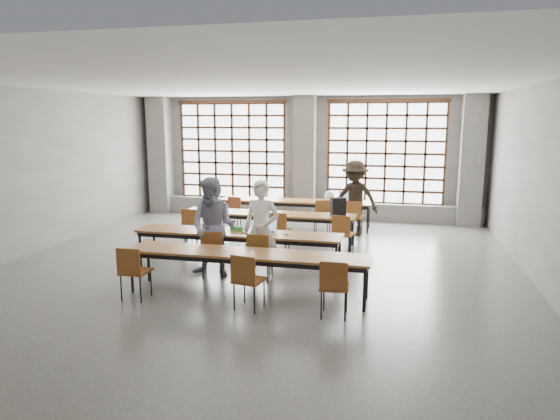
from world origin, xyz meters
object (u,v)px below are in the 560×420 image
object	(u,v)px
red_pouch	(135,268)
chair_front_left	(213,249)
chair_mid_left	(192,223)
chair_mid_right	(343,231)
desk_row_a	(295,203)
chair_back_left	(237,209)
chair_back_right	(353,214)
chair_near_right	(334,283)
desk_row_d	(247,256)
chair_near_left	(133,268)
mouse	(286,234)
student_female	(214,227)
chair_front_right	(260,252)
laptop_back	(346,199)
backpack	(338,207)
desk_row_b	(268,216)
chair_back_mid	(323,213)
student_back	(355,198)
phone	(246,233)
plastic_bag	(329,196)
chair_mid_centre	(279,228)
student_male	(261,230)
laptop_front	(267,229)
chair_near_mid	(247,276)
desk_row_c	(238,235)
green_box	(237,229)

from	to	relation	value
red_pouch	chair_front_left	bearing A→B (deg)	57.55
chair_mid_left	chair_mid_right	world-z (taller)	same
desk_row_a	chair_back_left	world-z (taller)	chair_back_left
chair_back_right	chair_near_right	size ratio (longest dim) A/B	1.00
desk_row_d	chair_back_left	world-z (taller)	chair_back_left
chair_back_left	chair_near_left	distance (m)	5.31
mouse	student_female	bearing A→B (deg)	-158.99
desk_row_d	chair_mid_right	xyz separation A→B (m)	(1.26, 2.78, -0.13)
chair_front_right	chair_back_left	bearing A→B (deg)	113.36
chair_mid_left	student_female	distance (m)	2.30
laptop_back	chair_near_right	bearing A→B (deg)	-85.86
chair_back_right	backpack	bearing A→B (deg)	-101.47
desk_row_b	chair_back_mid	size ratio (longest dim) A/B	4.55
backpack	desk_row_b	bearing A→B (deg)	157.16
chair_back_mid	chair_mid_left	xyz separation A→B (m)	(-2.69, -1.90, 0.00)
student_back	chair_near_left	bearing A→B (deg)	-104.58
chair_back_left	student_female	xyz separation A→B (m)	(0.80, -3.80, 0.38)
chair_back_right	chair_back_mid	bearing A→B (deg)	179.78
student_back	phone	size ratio (longest dim) A/B	14.25
chair_back_left	mouse	bearing A→B (deg)	-58.36
chair_mid_right	mouse	bearing A→B (deg)	-122.28
laptop_back	mouse	world-z (taller)	laptop_back
chair_near_right	laptop_back	distance (m)	6.06
chair_front_left	student_back	size ratio (longest dim) A/B	0.47
chair_front_right	plastic_bag	distance (m)	4.66
phone	backpack	xyz separation A→B (m)	(1.49, 2.18, 0.19)
chair_back_mid	mouse	xyz separation A→B (m)	(-0.20, -3.32, 0.21)
chair_back_right	chair_mid_centre	distance (m)	2.39
student_male	laptop_front	xyz separation A→B (m)	(-0.06, 0.61, -0.11)
red_pouch	phone	bearing A→B (deg)	54.79
student_male	phone	bearing A→B (deg)	139.96
desk_row_a	desk_row_d	xyz separation A→B (m)	(0.27, -5.30, 0.00)
desk_row_b	chair_near_mid	bearing A→B (deg)	-80.01
chair_mid_left	chair_mid_right	xyz separation A→B (m)	(3.39, 0.00, 0.00)
student_back	laptop_front	size ratio (longest dim) A/B	4.80
chair_back_mid	chair_back_right	world-z (taller)	same
chair_back_right	chair_front_right	world-z (taller)	same
desk_row_a	laptop_front	distance (m)	3.83
chair_mid_centre	chair_near_right	bearing A→B (deg)	-64.47
desk_row_c	chair_front_right	distance (m)	0.88
student_male	student_female	distance (m)	0.90
desk_row_b	chair_back_right	xyz separation A→B (m)	(1.85, 1.27, -0.13)
chair_mid_centre	chair_near_mid	xyz separation A→B (m)	(0.31, -3.41, 0.00)
chair_mid_right	green_box	size ratio (longest dim) A/B	3.52
laptop_front	chair_near_right	bearing A→B (deg)	-53.69
desk_row_a	desk_row_b	bearing A→B (deg)	-97.67
chair_mid_left	chair_near_mid	world-z (taller)	same
laptop_front	laptop_back	size ratio (longest dim) A/B	0.91
laptop_front	desk_row_a	bearing A→B (deg)	93.30
chair_mid_right	plastic_bag	world-z (taller)	plastic_bag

